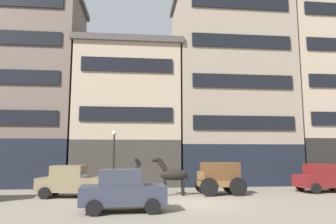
{
  "coord_description": "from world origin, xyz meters",
  "views": [
    {
      "loc": [
        -3.28,
        -16.41,
        2.53
      ],
      "look_at": [
        -1.34,
        2.09,
        5.02
      ],
      "focal_mm": 33.16,
      "sensor_mm": 36.0,
      "label": 1
    }
  ],
  "objects_px": {
    "streetlamp_curbside": "(114,151)",
    "sedan_parked_curb": "(70,181)",
    "cargo_wagon": "(219,176)",
    "sedan_dark": "(123,190)",
    "sedan_light": "(323,178)",
    "draft_horse": "(172,174)"
  },
  "relations": [
    {
      "from": "sedan_dark",
      "to": "streetlamp_curbside",
      "type": "xyz_separation_m",
      "value": [
        -0.95,
        7.89,
        1.76
      ]
    },
    {
      "from": "cargo_wagon",
      "to": "sedan_dark",
      "type": "distance_m",
      "value": 7.64
    },
    {
      "from": "sedan_dark",
      "to": "sedan_light",
      "type": "height_order",
      "value": "same"
    },
    {
      "from": "sedan_parked_curb",
      "to": "streetlamp_curbside",
      "type": "relative_size",
      "value": 0.94
    },
    {
      "from": "cargo_wagon",
      "to": "sedan_light",
      "type": "bearing_deg",
      "value": 5.35
    },
    {
      "from": "sedan_dark",
      "to": "sedan_parked_curb",
      "type": "distance_m",
      "value": 5.94
    },
    {
      "from": "streetlamp_curbside",
      "to": "sedan_parked_curb",
      "type": "bearing_deg",
      "value": -128.2
    },
    {
      "from": "cargo_wagon",
      "to": "sedan_light",
      "type": "distance_m",
      "value": 7.31
    },
    {
      "from": "draft_horse",
      "to": "streetlamp_curbside",
      "type": "height_order",
      "value": "streetlamp_curbside"
    },
    {
      "from": "sedan_dark",
      "to": "cargo_wagon",
      "type": "bearing_deg",
      "value": 41.12
    },
    {
      "from": "sedan_light",
      "to": "sedan_parked_curb",
      "type": "distance_m",
      "value": 16.29
    },
    {
      "from": "sedan_dark",
      "to": "streetlamp_curbside",
      "type": "relative_size",
      "value": 0.92
    },
    {
      "from": "sedan_light",
      "to": "streetlamp_curbside",
      "type": "distance_m",
      "value": 14.25
    },
    {
      "from": "sedan_dark",
      "to": "streetlamp_curbside",
      "type": "height_order",
      "value": "streetlamp_curbside"
    },
    {
      "from": "draft_horse",
      "to": "sedan_parked_curb",
      "type": "bearing_deg",
      "value": -179.55
    },
    {
      "from": "sedan_parked_curb",
      "to": "streetlamp_curbside",
      "type": "bearing_deg",
      "value": 51.8
    },
    {
      "from": "draft_horse",
      "to": "sedan_light",
      "type": "bearing_deg",
      "value": 3.82
    },
    {
      "from": "sedan_dark",
      "to": "sedan_light",
      "type": "xyz_separation_m",
      "value": [
        13.02,
        5.7,
        0.0
      ]
    },
    {
      "from": "sedan_dark",
      "to": "sedan_light",
      "type": "bearing_deg",
      "value": 23.64
    },
    {
      "from": "draft_horse",
      "to": "streetlamp_curbside",
      "type": "distance_m",
      "value": 4.93
    },
    {
      "from": "sedan_dark",
      "to": "sedan_parked_curb",
      "type": "bearing_deg",
      "value": 123.14
    },
    {
      "from": "sedan_parked_curb",
      "to": "cargo_wagon",
      "type": "bearing_deg",
      "value": 0.31
    }
  ]
}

